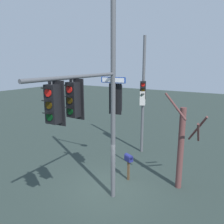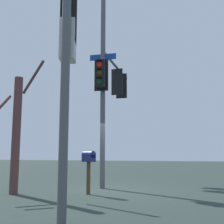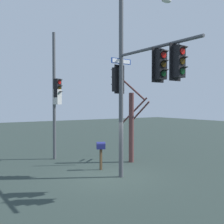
{
  "view_description": "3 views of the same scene",
  "coord_description": "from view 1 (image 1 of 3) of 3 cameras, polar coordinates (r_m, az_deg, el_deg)",
  "views": [
    {
      "loc": [
        8.19,
        5.09,
        5.92
      ],
      "look_at": [
        -0.09,
        0.11,
        3.8
      ],
      "focal_mm": 35.93,
      "sensor_mm": 36.0,
      "label": 1
    },
    {
      "loc": [
        -10.15,
        -3.04,
        1.33
      ],
      "look_at": [
        0.49,
        0.08,
        2.97
      ],
      "focal_mm": 45.01,
      "sensor_mm": 36.0,
      "label": 2
    },
    {
      "loc": [
        10.44,
        -6.69,
        3.33
      ],
      "look_at": [
        -0.04,
        0.2,
        2.95
      ],
      "focal_mm": 43.85,
      "sensor_mm": 36.0,
      "label": 3
    }
  ],
  "objects": [
    {
      "name": "ground_plane",
      "position": [
        11.31,
        -0.73,
        -19.15
      ],
      "size": [
        80.0,
        80.0,
        0.0
      ],
      "primitive_type": "plane",
      "color": "#2A3733"
    },
    {
      "name": "bare_tree_behind_pole",
      "position": [
        11.04,
        17.43,
        -8.11
      ],
      "size": [
        1.91,
        1.91,
        4.62
      ],
      "color": "brown",
      "rests_on": "ground"
    },
    {
      "name": "secondary_pole_assembly",
      "position": [
        14.49,
        7.87,
        4.25
      ],
      "size": [
        0.72,
        0.45,
        7.58
      ],
      "rotation": [
        0.0,
        0.0,
        0.31
      ],
      "color": "#4C4F54",
      "rests_on": "ground"
    },
    {
      "name": "main_signal_pole_assembly",
      "position": [
        8.22,
        -2.26,
        5.82
      ],
      "size": [
        5.08,
        3.67,
        9.17
      ],
      "rotation": [
        0.0,
        0.0,
        0.02
      ],
      "color": "#4C4F54",
      "rests_on": "ground"
    },
    {
      "name": "mailbox",
      "position": [
        11.65,
        4.25,
        -12.03
      ],
      "size": [
        0.41,
        0.5,
        1.41
      ],
      "rotation": [
        0.0,
        0.0,
        2.68
      ],
      "color": "#4C3823",
      "rests_on": "ground"
    }
  ]
}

